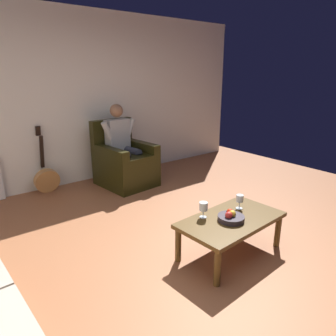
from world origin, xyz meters
TOP-DOWN VIEW (x-y plane):
  - ground_plane at (0.00, 0.00)m, footprint 7.08×7.08m
  - wall_back at (0.00, -2.83)m, footprint 6.30×0.06m
  - armchair at (-0.32, -2.21)m, footprint 0.81×0.91m
  - person_seated at (-0.32, -2.25)m, footprint 0.64×0.58m
  - coffee_table at (-0.12, 0.19)m, footprint 1.09×0.64m
  - guitar at (0.79, -2.62)m, footprint 0.37×0.27m
  - wine_glass_near at (-0.35, 0.09)m, footprint 0.08×0.08m
  - wine_glass_far at (0.09, 0.01)m, footprint 0.08×0.08m
  - fruit_bowl at (-0.07, 0.22)m, footprint 0.26×0.26m

SIDE VIEW (x-z plane):
  - ground_plane at x=0.00m, z-range 0.00..0.00m
  - guitar at x=0.79m, z-range -0.28..0.72m
  - coffee_table at x=-0.12m, z-range 0.14..0.53m
  - armchair at x=-0.32m, z-range -0.17..0.86m
  - fruit_bowl at x=-0.07m, z-range 0.37..0.47m
  - wine_glass_near at x=-0.35m, z-range 0.41..0.57m
  - wine_glass_far at x=0.09m, z-range 0.41..0.57m
  - person_seated at x=-0.32m, z-range 0.05..1.33m
  - wall_back at x=0.00m, z-range 0.00..2.68m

